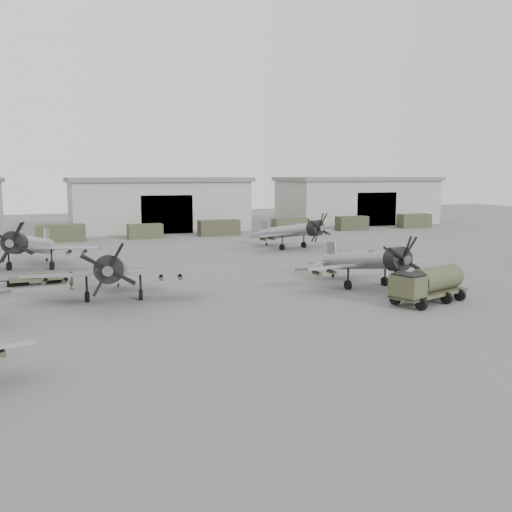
{
  "coord_description": "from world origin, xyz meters",
  "views": [
    {
      "loc": [
        -19.02,
        -32.46,
        9.24
      ],
      "look_at": [
        -2.15,
        11.21,
        2.5
      ],
      "focal_mm": 40.0,
      "sensor_mm": 36.0,
      "label": 1
    }
  ],
  "objects": [
    {
      "name": "ground",
      "position": [
        0.0,
        0.0,
        0.0
      ],
      "size": [
        220.0,
        220.0,
        0.0
      ],
      "primitive_type": "plane",
      "color": "#5A5A58",
      "rests_on": "ground"
    },
    {
      "name": "hangar_center",
      "position": [
        0.0,
        61.96,
        4.37
      ],
      "size": [
        29.0,
        14.8,
        8.7
      ],
      "color": "#A3A198",
      "rests_on": "ground"
    },
    {
      "name": "hangar_right",
      "position": [
        38.0,
        61.96,
        4.37
      ],
      "size": [
        29.0,
        14.8,
        8.7
      ],
      "color": "#A3A198",
      "rests_on": "ground"
    },
    {
      "name": "support_truck_2",
      "position": [
        -16.02,
        50.0,
        1.19
      ],
      "size": [
        6.5,
        2.2,
        2.37
      ],
      "primitive_type": "cube",
      "color": "#3B3D28",
      "rests_on": "ground"
    },
    {
      "name": "support_truck_3",
      "position": [
        -4.42,
        50.0,
        1.04
      ],
      "size": [
        4.94,
        2.2,
        2.09
      ],
      "primitive_type": "cube",
      "color": "#3C422B",
      "rests_on": "ground"
    },
    {
      "name": "support_truck_4",
      "position": [
        6.79,
        50.0,
        1.17
      ],
      "size": [
        6.2,
        2.2,
        2.34
      ],
      "primitive_type": "cube",
      "color": "#393A26",
      "rests_on": "ground"
    },
    {
      "name": "support_truck_5",
      "position": [
        18.72,
        50.0,
        1.14
      ],
      "size": [
        5.76,
        2.2,
        2.28
      ],
      "primitive_type": "cube",
      "color": "#3F422B",
      "rests_on": "ground"
    },
    {
      "name": "support_truck_6",
      "position": [
        29.96,
        50.0,
        1.15
      ],
      "size": [
        5.29,
        2.2,
        2.3
      ],
      "primitive_type": "cube",
      "color": "#343925",
      "rests_on": "ground"
    },
    {
      "name": "support_truck_7",
      "position": [
        42.39,
        50.0,
        1.19
      ],
      "size": [
        5.87,
        2.2,
        2.37
      ],
      "primitive_type": "cube",
      "color": "#3B3E28",
      "rests_on": "ground"
    },
    {
      "name": "aircraft_mid_1",
      "position": [
        -14.0,
        9.45,
        2.32
      ],
      "size": [
        12.84,
        11.56,
        5.1
      ],
      "rotation": [
        0.0,
        0.0,
        -0.19
      ],
      "color": "gray",
      "rests_on": "ground"
    },
    {
      "name": "aircraft_mid_2",
      "position": [
        6.08,
        7.08,
        2.23
      ],
      "size": [
        12.28,
        11.05,
        4.9
      ],
      "rotation": [
        0.0,
        0.0,
        0.07
      ],
      "color": "gray",
      "rests_on": "ground"
    },
    {
      "name": "aircraft_far_0",
      "position": [
        -19.83,
        26.38,
        2.45
      ],
      "size": [
        13.49,
        12.15,
        5.39
      ],
      "rotation": [
        0.0,
        0.0,
        -0.29
      ],
      "color": "#A0A3A9",
      "rests_on": "ground"
    },
    {
      "name": "aircraft_far_1",
      "position": [
        10.74,
        31.47,
        2.24
      ],
      "size": [
        12.26,
        11.04,
        4.92
      ],
      "rotation": [
        0.0,
        0.0,
        0.32
      ],
      "color": "gray",
      "rests_on": "ground"
    },
    {
      "name": "fuel_tanker",
      "position": [
        7.15,
        0.73,
        1.48
      ],
      "size": [
        7.02,
        4.45,
        2.57
      ],
      "rotation": [
        0.0,
        0.0,
        0.31
      ],
      "color": "#42452D",
      "rests_on": "ground"
    },
    {
      "name": "tug_trailer",
      "position": [
        -21.93,
        18.05,
        0.56
      ],
      "size": [
        7.55,
        2.07,
        1.5
      ],
      "rotation": [
        0.0,
        0.0,
        0.09
      ],
      "color": "#393F29",
      "rests_on": "ground"
    },
    {
      "name": "ground_crew",
      "position": [
        -16.63,
        15.32,
        0.76
      ],
      "size": [
        0.52,
        0.64,
        1.53
      ],
      "primitive_type": "imported",
      "rotation": [
        0.0,
        0.0,
        1.89
      ],
      "color": "#3F3D29",
      "rests_on": "ground"
    }
  ]
}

